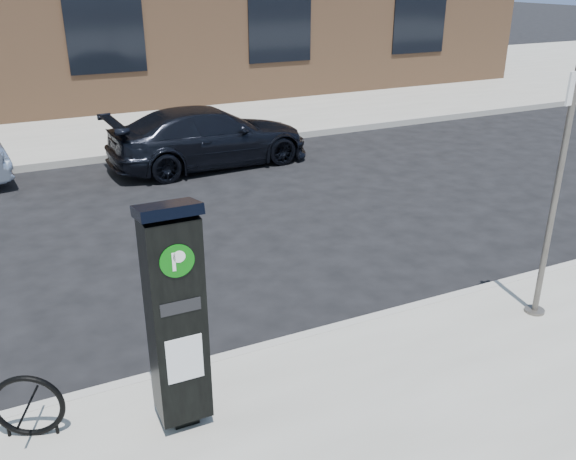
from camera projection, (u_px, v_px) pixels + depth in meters
ground at (325, 339)px, 6.76m from camera, size 120.00×120.00×0.00m
sidewalk_far at (102, 103)px, 18.35m from camera, size 60.00×12.00×0.15m
curb_near at (326, 335)px, 6.71m from camera, size 60.00×0.12×0.16m
curb_far at (150, 153)px, 13.38m from camera, size 60.00×0.12×0.16m
parking_kiosk at (176, 315)px, 4.92m from camera, size 0.47×0.42×2.05m
sign_pole at (555, 200)px, 6.48m from camera, size 0.24×0.22×2.78m
bike_rack at (28, 406)px, 5.05m from camera, size 0.58×0.26×0.61m
car_dark at (209, 137)px, 12.59m from camera, size 4.26×1.92×1.21m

